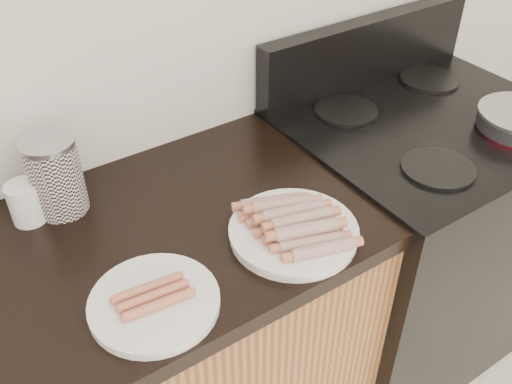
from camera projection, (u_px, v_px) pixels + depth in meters
wall_back at (97, 2)px, 1.21m from camera, size 4.00×0.04×2.60m
stove at (406, 241)px, 1.86m from camera, size 0.76×0.65×0.91m
stove_panel at (367, 51)px, 1.71m from camera, size 0.76×0.06×0.20m
burner_near_left at (438, 168)px, 1.39m from camera, size 0.18×0.18×0.01m
burner_far_left at (346, 110)px, 1.61m from camera, size 0.18×0.18×0.01m
burner_far_right at (429, 80)px, 1.76m from camera, size 0.18×0.18×0.01m
main_plate at (293, 233)px, 1.21m from camera, size 0.36×0.36×0.02m
side_plate at (154, 303)px, 1.06m from camera, size 0.31×0.31×0.02m
hotdog_pile at (294, 222)px, 1.19m from camera, size 0.13×0.25×0.05m
plain_sausages at (153, 296)px, 1.05m from camera, size 0.13×0.08×0.02m
canister at (56, 176)px, 1.24m from camera, size 0.12×0.12×0.18m
mug at (26, 203)px, 1.24m from camera, size 0.10×0.10×0.09m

